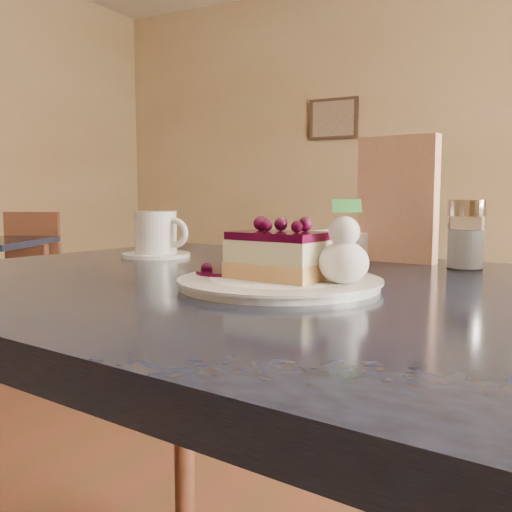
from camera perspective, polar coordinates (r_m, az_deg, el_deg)
The scene contains 9 objects.
main_table at distance 0.85m, azimuth 4.40°, elevation -8.35°, with size 1.41×1.04×0.81m.
dessert_plate at distance 0.79m, azimuth 2.38°, elevation -2.72°, with size 0.27×0.27×0.01m, color white.
cheesecake_slice at distance 0.78m, azimuth 2.39°, elevation 0.03°, with size 0.14×0.11×0.06m.
whipped_cream at distance 0.74m, azimuth 8.77°, elevation -0.63°, with size 0.07×0.07×0.06m.
berry_sauce at distance 0.83m, azimuth -3.10°, elevation -1.60°, with size 0.09×0.09×0.01m, color black.
coffee_set at distance 1.19m, azimuth -9.88°, elevation 1.94°, with size 0.15×0.14×0.09m.
menu_card at distance 1.12m, azimuth 13.94°, elevation 5.51°, with size 0.15×0.03×0.24m, color #F8E8BB.
sugar_shaker at distance 1.04m, azimuth 20.23°, elevation 2.09°, with size 0.06×0.06×0.12m.
napkin_stack at distance 1.18m, azimuth 8.74°, elevation 1.14°, with size 0.13×0.13×0.05m, color white.
Camera 1 is at (0.49, -0.46, 0.94)m, focal length 40.00 mm.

